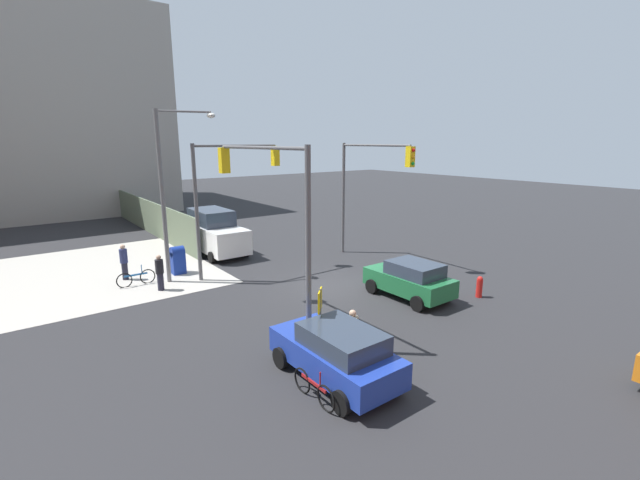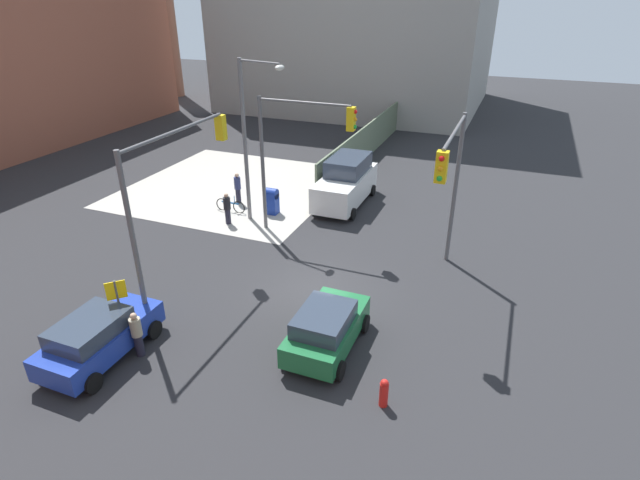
% 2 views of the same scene
% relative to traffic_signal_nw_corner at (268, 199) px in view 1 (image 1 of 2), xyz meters
% --- Properties ---
extents(ground_plane, '(120.00, 120.00, 0.00)m').
position_rel_traffic_signal_nw_corner_xyz_m(ground_plane, '(2.16, -4.50, -4.67)').
color(ground_plane, '#28282B').
extents(sidewalk_corner, '(12.00, 12.00, 0.01)m').
position_rel_traffic_signal_nw_corner_xyz_m(sidewalk_corner, '(11.16, 4.50, -4.66)').
color(sidewalk_corner, '#ADA89E').
rests_on(sidewalk_corner, ground).
extents(construction_fence, '(22.59, 0.12, 2.40)m').
position_rel_traffic_signal_nw_corner_xyz_m(construction_fence, '(21.46, -1.30, -3.47)').
color(construction_fence, '#607056').
rests_on(construction_fence, ground).
extents(building_loft_east, '(20.00, 24.00, 18.31)m').
position_rel_traffic_signal_nw_corner_xyz_m(building_loft_east, '(38.16, 5.08, 4.49)').
color(building_loft_east, '#9E9B93').
rests_on(building_loft_east, ground).
extents(traffic_signal_nw_corner, '(6.06, 0.36, 6.50)m').
position_rel_traffic_signal_nw_corner_xyz_m(traffic_signal_nw_corner, '(0.00, 0.00, 0.00)').
color(traffic_signal_nw_corner, '#59595B').
rests_on(traffic_signal_nw_corner, ground).
extents(traffic_signal_se_corner, '(5.38, 0.36, 6.50)m').
position_rel_traffic_signal_nw_corner_xyz_m(traffic_signal_se_corner, '(4.62, -9.00, -0.04)').
color(traffic_signal_se_corner, '#59595B').
rests_on(traffic_signal_se_corner, ground).
extents(traffic_signal_ne_corner, '(0.36, 4.72, 6.50)m').
position_rel_traffic_signal_nw_corner_xyz_m(traffic_signal_ne_corner, '(6.66, -1.77, -0.08)').
color(traffic_signal_ne_corner, '#59595B').
rests_on(traffic_signal_ne_corner, ground).
extents(street_lamp_corner, '(0.97, 2.61, 8.00)m').
position_rel_traffic_signal_nw_corner_xyz_m(street_lamp_corner, '(7.27, 0.94, 0.04)').
color(street_lamp_corner, slate).
rests_on(street_lamp_corner, ground).
extents(warning_sign_two_way, '(0.48, 0.48, 2.40)m').
position_rel_traffic_signal_nw_corner_xyz_m(warning_sign_two_way, '(-3.24, 0.24, -3.03)').
color(warning_sign_two_way, '#4C4C4C').
rests_on(warning_sign_two_way, ground).
extents(mailbox_blue, '(0.56, 0.64, 1.43)m').
position_rel_traffic_signal_nw_corner_xyz_m(mailbox_blue, '(8.36, 0.50, -3.90)').
color(mailbox_blue, navy).
rests_on(mailbox_blue, ground).
extents(fire_hydrant, '(0.26, 0.26, 0.94)m').
position_rel_traffic_signal_nw_corner_xyz_m(fire_hydrant, '(-2.84, -8.70, -4.18)').
color(fire_hydrant, red).
rests_on(fire_hydrant, ground).
extents(hatchback_green, '(3.82, 2.02, 1.62)m').
position_rel_traffic_signal_nw_corner_xyz_m(hatchback_green, '(-1.06, -6.25, -3.82)').
color(hatchback_green, '#1E6638').
rests_on(hatchback_green, ground).
extents(coupe_blue, '(4.13, 2.02, 1.62)m').
position_rel_traffic_signal_nw_corner_xyz_m(coupe_blue, '(-4.18, 0.38, -3.82)').
color(coupe_blue, '#1E389E').
rests_on(coupe_blue, ground).
extents(van_white_delivery, '(5.40, 2.32, 2.62)m').
position_rel_traffic_signal_nw_corner_xyz_m(van_white_delivery, '(11.13, -2.70, -3.38)').
color(van_white_delivery, white).
rests_on(van_white_delivery, ground).
extents(pedestrian_crossing, '(0.36, 0.36, 1.66)m').
position_rel_traffic_signal_nw_corner_xyz_m(pedestrian_crossing, '(6.36, 2.00, -3.81)').
color(pedestrian_crossing, black).
rests_on(pedestrian_crossing, ground).
extents(pedestrian_waiting, '(0.36, 0.36, 1.76)m').
position_rel_traffic_signal_nw_corner_xyz_m(pedestrian_waiting, '(8.96, 2.90, -3.75)').
color(pedestrian_waiting, navy).
rests_on(pedestrian_waiting, ground).
extents(pedestrian_walking_north, '(0.36, 0.36, 1.65)m').
position_rel_traffic_signal_nw_corner_xyz_m(pedestrian_walking_north, '(-3.64, -0.70, -3.81)').
color(pedestrian_walking_north, '#9E937A').
rests_on(pedestrian_walking_north, ground).
extents(bicycle_leaning_on_fence, '(0.05, 1.75, 0.97)m').
position_rel_traffic_signal_nw_corner_xyz_m(bicycle_leaning_on_fence, '(7.76, 2.70, -4.32)').
color(bicycle_leaning_on_fence, black).
rests_on(bicycle_leaning_on_fence, ground).
extents(bicycle_at_crosswalk, '(1.75, 0.05, 0.97)m').
position_rel_traffic_signal_nw_corner_xyz_m(bicycle_at_crosswalk, '(-4.64, 1.50, -4.32)').
color(bicycle_at_crosswalk, black).
rests_on(bicycle_at_crosswalk, ground).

